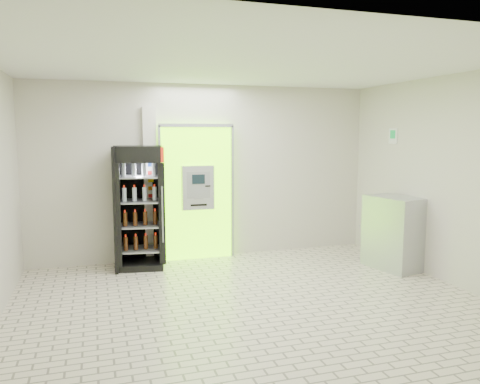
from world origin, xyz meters
name	(u,v)px	position (x,y,z in m)	size (l,w,h in m)	color
ground	(253,304)	(0.00, 0.00, 0.00)	(6.00, 6.00, 0.00)	beige
room_shell	(253,160)	(0.00, 0.00, 1.84)	(6.00, 6.00, 6.00)	beige
atm_assembly	(197,192)	(-0.20, 2.41, 1.17)	(1.30, 0.24, 2.33)	#79FF01
pillar	(151,185)	(-0.98, 2.45, 1.30)	(0.22, 0.11, 2.60)	silver
beverage_cooler	(139,209)	(-1.20, 2.17, 0.95)	(0.84, 0.79, 1.97)	black
steel_cabinet	(394,233)	(2.70, 0.87, 0.58)	(0.77, 0.98, 1.17)	#ACAFB4
exit_sign	(393,136)	(2.99, 1.40, 2.12)	(0.02, 0.22, 0.26)	white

